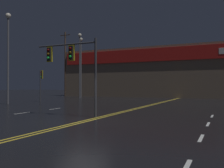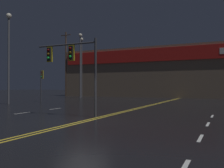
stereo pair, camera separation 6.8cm
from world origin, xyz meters
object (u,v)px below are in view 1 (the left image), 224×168
streetlight_near_left (8,46)px  traffic_signal_median (70,59)px  streetlight_median_approach (81,60)px  streetlight_far_left (80,57)px  traffic_signal_corner_northwest (41,79)px

streetlight_near_left → traffic_signal_median: bearing=-26.9°
streetlight_median_approach → streetlight_far_left: bearing=-61.5°
streetlight_median_approach → streetlight_far_left: size_ratio=1.00×
traffic_signal_median → traffic_signal_corner_northwest: 15.53m
streetlight_median_approach → streetlight_far_left: 3.18m
traffic_signal_median → streetlight_median_approach: bearing=120.4°
streetlight_median_approach → streetlight_far_left: (1.52, -2.80, 0.02)m
traffic_signal_median → traffic_signal_corner_northwest: (-11.37, 10.55, -0.82)m
streetlight_near_left → streetlight_median_approach: streetlight_median_approach is taller
traffic_signal_median → streetlight_median_approach: (-13.25, 22.56, 2.75)m
traffic_signal_median → streetlight_median_approach: size_ratio=0.47×
traffic_signal_median → streetlight_near_left: (-11.79, 5.99, 2.47)m
traffic_signal_median → streetlight_near_left: size_ratio=0.50×
traffic_signal_median → traffic_signal_corner_northwest: size_ratio=1.26×
streetlight_near_left → streetlight_far_left: streetlight_far_left is taller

